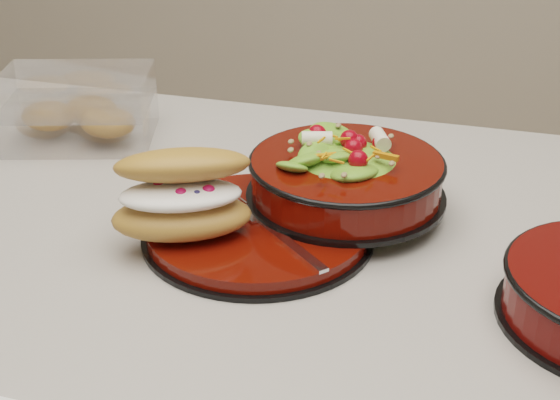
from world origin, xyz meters
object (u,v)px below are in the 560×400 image
(salad_bowl, at_px, (346,170))
(fork, at_px, (277,234))
(dinner_plate, at_px, (258,229))
(croissant, at_px, (183,195))
(pastry_box, at_px, (78,109))

(salad_bowl, distance_m, fork, 0.13)
(dinner_plate, distance_m, croissant, 0.10)
(pastry_box, bearing_deg, salad_bowl, -32.92)
(salad_bowl, bearing_deg, fork, -115.08)
(fork, height_order, pastry_box, pastry_box)
(croissant, height_order, fork, croissant)
(croissant, xyz_separation_m, fork, (0.10, 0.02, -0.04))
(croissant, bearing_deg, dinner_plate, 7.59)
(croissant, bearing_deg, pastry_box, 114.13)
(fork, bearing_deg, salad_bowl, 16.32)
(dinner_plate, relative_size, fork, 1.97)
(fork, bearing_deg, croissant, 141.50)
(dinner_plate, bearing_deg, fork, -39.32)
(salad_bowl, height_order, fork, salad_bowl)
(dinner_plate, height_order, croissant, croissant)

